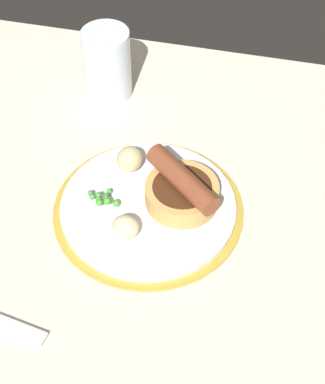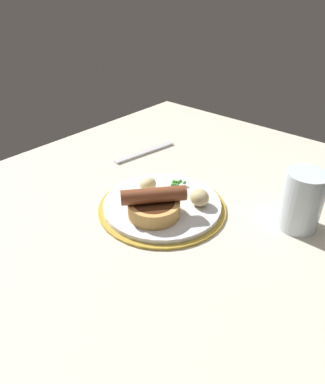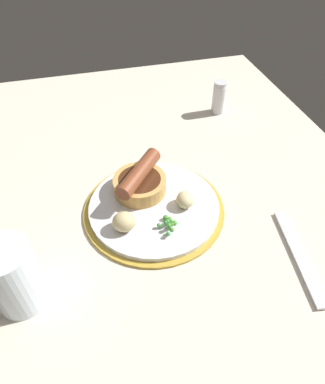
% 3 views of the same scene
% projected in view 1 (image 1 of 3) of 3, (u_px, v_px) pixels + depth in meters
% --- Properties ---
extents(dining_table, '(1.10, 0.80, 0.03)m').
position_uv_depth(dining_table, '(162.00, 242.00, 0.83)').
color(dining_table, beige).
rests_on(dining_table, ground).
extents(dinner_plate, '(0.25, 0.25, 0.01)m').
position_uv_depth(dinner_plate, '(148.00, 209.00, 0.84)').
color(dinner_plate, '#B79333').
rests_on(dinner_plate, dining_table).
extents(sausage_pudding, '(0.11, 0.10, 0.06)m').
position_uv_depth(sausage_pudding, '(182.00, 190.00, 0.82)').
color(sausage_pudding, tan).
rests_on(sausage_pudding, dinner_plate).
extents(pea_pile, '(0.05, 0.03, 0.02)m').
position_uv_depth(pea_pile, '(104.00, 198.00, 0.82)').
color(pea_pile, '#4A9630').
rests_on(pea_pile, dinner_plate).
extents(potato_chunk_0, '(0.04, 0.04, 0.03)m').
position_uv_depth(potato_chunk_0, '(126.00, 227.00, 0.79)').
color(potato_chunk_0, beige).
rests_on(potato_chunk_0, dinner_plate).
extents(potato_chunk_1, '(0.04, 0.04, 0.03)m').
position_uv_depth(potato_chunk_1, '(130.00, 159.00, 0.86)').
color(potato_chunk_1, '#CCB77F').
rests_on(potato_chunk_1, dinner_plate).
extents(drinking_glass, '(0.07, 0.07, 0.11)m').
position_uv_depth(drinking_glass, '(107.00, 64.00, 0.96)').
color(drinking_glass, silver).
rests_on(drinking_glass, dining_table).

